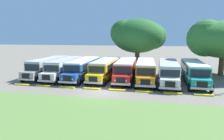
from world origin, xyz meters
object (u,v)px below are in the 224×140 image
(parked_bus_slot_4, at_px, (126,69))
(parked_bus_slot_6, at_px, (168,71))
(parked_bus_slot_3, at_px, (105,68))
(parked_bus_slot_0, at_px, (48,66))
(parked_bus_slot_2, at_px, (83,68))
(parked_bus_slot_5, at_px, (146,70))
(broad_shade_tree, at_px, (138,36))
(parked_bus_slot_1, at_px, (65,67))
(parked_bus_slot_7, at_px, (194,71))
(secondary_tree, at_px, (222,40))

(parked_bus_slot_4, height_order, parked_bus_slot_6, same)
(parked_bus_slot_3, relative_size, parked_bus_slot_4, 1.00)
(parked_bus_slot_0, height_order, parked_bus_slot_2, same)
(parked_bus_slot_2, bearing_deg, parked_bus_slot_0, -93.57)
(parked_bus_slot_0, xyz_separation_m, parked_bus_slot_6, (18.77, -0.72, 0.00))
(parked_bus_slot_5, height_order, parked_bus_slot_6, same)
(parked_bus_slot_0, relative_size, broad_shade_tree, 0.99)
(parked_bus_slot_1, xyz_separation_m, parked_bus_slot_3, (6.50, 0.33, 0.00))
(parked_bus_slot_4, bearing_deg, parked_bus_slot_5, 82.56)
(parked_bus_slot_2, bearing_deg, parked_bus_slot_1, -91.38)
(parked_bus_slot_3, bearing_deg, parked_bus_slot_0, -88.05)
(parked_bus_slot_4, height_order, parked_bus_slot_7, same)
(parked_bus_slot_0, distance_m, parked_bus_slot_3, 9.53)
(broad_shade_tree, bearing_deg, parked_bus_slot_4, -94.30)
(parked_bus_slot_0, xyz_separation_m, parked_bus_slot_7, (22.22, -0.11, 0.00))
(parked_bus_slot_4, height_order, secondary_tree, secondary_tree)
(broad_shade_tree, height_order, secondary_tree, broad_shade_tree)
(parked_bus_slot_7, height_order, broad_shade_tree, broad_shade_tree)
(parked_bus_slot_7, bearing_deg, parked_bus_slot_1, -87.36)
(broad_shade_tree, bearing_deg, parked_bus_slot_0, -139.65)
(parked_bus_slot_2, relative_size, broad_shade_tree, 0.99)
(parked_bus_slot_3, distance_m, broad_shade_tree, 13.12)
(parked_bus_slot_1, bearing_deg, broad_shade_tree, 137.65)
(parked_bus_slot_2, bearing_deg, parked_bus_slot_7, 90.72)
(parked_bus_slot_0, distance_m, parked_bus_slot_1, 3.05)
(broad_shade_tree, distance_m, secondary_tree, 14.87)
(secondary_tree, bearing_deg, parked_bus_slot_5, -151.18)
(parked_bus_slot_7, bearing_deg, broad_shade_tree, -141.28)
(parked_bus_slot_7, bearing_deg, parked_bus_slot_6, -77.81)
(parked_bus_slot_1, distance_m, secondary_tree, 25.63)
(broad_shade_tree, bearing_deg, secondary_tree, -20.84)
(parked_bus_slot_0, distance_m, parked_bus_slot_6, 18.78)
(parked_bus_slot_6, bearing_deg, broad_shade_tree, -154.68)
(parked_bus_slot_7, height_order, secondary_tree, secondary_tree)
(parked_bus_slot_2, distance_m, parked_bus_slot_6, 12.71)
(parked_bus_slot_1, height_order, parked_bus_slot_6, same)
(parked_bus_slot_0, relative_size, parked_bus_slot_1, 1.00)
(parked_bus_slot_0, relative_size, parked_bus_slot_4, 1.00)
(parked_bus_slot_2, height_order, parked_bus_slot_7, same)
(parked_bus_slot_1, distance_m, broad_shade_tree, 16.57)
(parked_bus_slot_6, distance_m, parked_bus_slot_7, 3.51)
(parked_bus_slot_0, bearing_deg, parked_bus_slot_6, 88.48)
(parked_bus_slot_1, relative_size, parked_bus_slot_2, 1.00)
(parked_bus_slot_0, xyz_separation_m, broad_shade_tree, (13.56, 11.52, 4.89))
(parked_bus_slot_3, height_order, parked_bus_slot_7, same)
(parked_bus_slot_1, height_order, parked_bus_slot_7, same)
(parked_bus_slot_1, height_order, parked_bus_slot_3, same)
(parked_bus_slot_4, relative_size, broad_shade_tree, 0.99)
(parked_bus_slot_3, distance_m, parked_bus_slot_7, 12.69)
(parked_bus_slot_1, distance_m, parked_bus_slot_4, 9.67)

